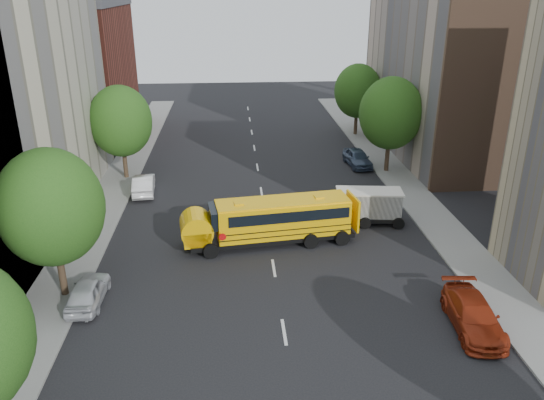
{
  "coord_description": "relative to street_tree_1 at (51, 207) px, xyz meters",
  "views": [
    {
      "loc": [
        -2.14,
        -28.33,
        14.94
      ],
      "look_at": [
        0.21,
        2.0,
        2.55
      ],
      "focal_mm": 35.0,
      "sensor_mm": 36.0,
      "label": 1
    }
  ],
  "objects": [
    {
      "name": "ground",
      "position": [
        11.0,
        4.0,
        -4.95
      ],
      "size": [
        120.0,
        120.0,
        0.0
      ],
      "primitive_type": "plane",
      "color": "black",
      "rests_on": "ground"
    },
    {
      "name": "sidewalk_left",
      "position": [
        -0.5,
        9.0,
        -4.89
      ],
      "size": [
        3.0,
        80.0,
        0.12
      ],
      "primitive_type": "cube",
      "color": "slate",
      "rests_on": "ground"
    },
    {
      "name": "sidewalk_right",
      "position": [
        22.5,
        9.0,
        -4.89
      ],
      "size": [
        3.0,
        80.0,
        0.12
      ],
      "primitive_type": "cube",
      "color": "slate",
      "rests_on": "ground"
    },
    {
      "name": "lane_markings",
      "position": [
        11.0,
        14.0,
        -4.95
      ],
      "size": [
        0.15,
        64.0,
        0.01
      ],
      "primitive_type": "cube",
      "color": "silver",
      "rests_on": "ground"
    },
    {
      "name": "building_left_redbrick",
      "position": [
        -7.0,
        32.0,
        1.55
      ],
      "size": [
        10.0,
        15.0,
        13.0
      ],
      "primitive_type": "cube",
      "color": "maroon",
      "rests_on": "ground"
    },
    {
      "name": "building_right_far",
      "position": [
        29.0,
        24.0,
        4.05
      ],
      "size": [
        10.0,
        22.0,
        18.0
      ],
      "primitive_type": "cube",
      "color": "#B59F8D",
      "rests_on": "ground"
    },
    {
      "name": "building_right_sidewall",
      "position": [
        29.0,
        13.0,
        4.05
      ],
      "size": [
        10.1,
        0.3,
        18.0
      ],
      "primitive_type": "cube",
      "color": "brown",
      "rests_on": "ground"
    },
    {
      "name": "street_tree_1",
      "position": [
        0.0,
        0.0,
        0.0
      ],
      "size": [
        5.12,
        5.12,
        7.9
      ],
      "color": "#38281C",
      "rests_on": "ground"
    },
    {
      "name": "street_tree_2",
      "position": [
        0.0,
        18.0,
        -0.12
      ],
      "size": [
        4.99,
        4.99,
        7.71
      ],
      "color": "#38281C",
      "rests_on": "ground"
    },
    {
      "name": "street_tree_4",
      "position": [
        22.0,
        18.0,
        0.12
      ],
      "size": [
        5.25,
        5.25,
        8.1
      ],
      "color": "#38281C",
      "rests_on": "ground"
    },
    {
      "name": "street_tree_5",
      "position": [
        22.0,
        30.0,
        -0.25
      ],
      "size": [
        4.86,
        4.86,
        7.51
      ],
      "color": "#38281C",
      "rests_on": "ground"
    },
    {
      "name": "school_bus",
      "position": [
        11.03,
        5.23,
        -3.35
      ],
      "size": [
        10.36,
        3.64,
        2.86
      ],
      "rotation": [
        0.0,
        0.0,
        0.13
      ],
      "color": "black",
      "rests_on": "ground"
    },
    {
      "name": "safari_truck",
      "position": [
        17.39,
        7.81,
        -3.73
      ],
      "size": [
        5.58,
        2.57,
        2.31
      ],
      "rotation": [
        0.0,
        0.0,
        -0.11
      ],
      "color": "black",
      "rests_on": "ground"
    },
    {
      "name": "parked_car_0",
      "position": [
        1.4,
        -0.82,
        -4.28
      ],
      "size": [
        1.67,
        3.97,
        1.34
      ],
      "primitive_type": "imported",
      "rotation": [
        0.0,
        0.0,
        3.12
      ],
      "color": "silver",
      "rests_on": "ground"
    },
    {
      "name": "parked_car_1",
      "position": [
        1.97,
        14.47,
        -4.23
      ],
      "size": [
        1.94,
        4.51,
        1.45
      ],
      "primitive_type": "imported",
      "rotation": [
        0.0,
        0.0,
        3.24
      ],
      "color": "white",
      "rests_on": "ground"
    },
    {
      "name": "parked_car_3",
      "position": [
        19.8,
        -4.34,
        -4.24
      ],
      "size": [
        2.39,
        5.05,
        1.42
      ],
      "primitive_type": "imported",
      "rotation": [
        0.0,
        0.0,
        -0.08
      ],
      "color": "maroon",
      "rests_on": "ground"
    },
    {
      "name": "parked_car_4",
      "position": [
        19.86,
        19.73,
        -4.21
      ],
      "size": [
        2.18,
        4.53,
        1.49
      ],
      "primitive_type": "imported",
      "rotation": [
        0.0,
        0.0,
        0.1
      ],
      "color": "#374761",
      "rests_on": "ground"
    }
  ]
}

